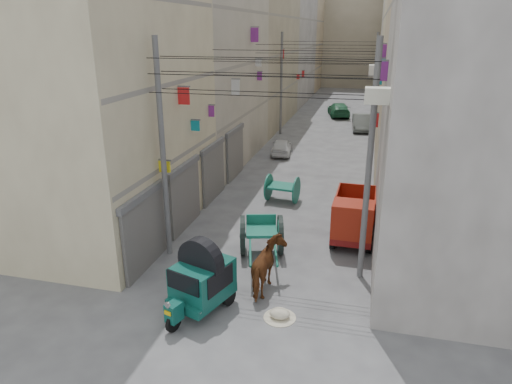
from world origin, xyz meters
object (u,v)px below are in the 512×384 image
(second_cart, at_px, (282,188))
(horse, at_px, (268,267))
(feed_sack, at_px, (280,313))
(tonga_cart, at_px, (262,235))
(distant_car_green, at_px, (339,110))
(distant_car_white, at_px, (282,147))
(auto_rickshaw, at_px, (201,278))
(distant_car_grey, at_px, (361,123))
(mini_truck, at_px, (353,220))

(second_cart, distance_m, horse, 8.37)
(feed_sack, relative_size, horse, 0.30)
(tonga_cart, distance_m, distant_car_green, 30.65)
(second_cart, xyz_separation_m, distant_car_green, (0.88, 24.86, -0.06))
(horse, relative_size, distant_car_white, 0.64)
(auto_rickshaw, distance_m, feed_sack, 2.58)
(feed_sack, relative_size, distant_car_grey, 0.15)
(horse, height_order, distant_car_grey, horse)
(second_cart, xyz_separation_m, feed_sack, (1.81, -9.70, -0.57))
(tonga_cart, bearing_deg, auto_rickshaw, -117.87)
(second_cart, height_order, distant_car_green, second_cart)
(mini_truck, height_order, horse, mini_truck)
(distant_car_grey, bearing_deg, mini_truck, -93.76)
(auto_rickshaw, height_order, distant_car_white, auto_rickshaw)
(distant_car_white, bearing_deg, distant_car_grey, -123.89)
(horse, xyz_separation_m, distant_car_green, (-0.26, 33.16, -0.20))
(auto_rickshaw, bearing_deg, mini_truck, 72.66)
(mini_truck, bearing_deg, distant_car_white, 114.18)
(tonga_cart, height_order, distant_car_white, tonga_cart)
(distant_car_green, bearing_deg, feed_sack, 79.98)
(second_cart, height_order, distant_car_grey, second_cart)
(auto_rickshaw, xyz_separation_m, horse, (1.73, 1.52, -0.20))
(second_cart, bearing_deg, distant_car_white, 107.59)
(distant_car_grey, bearing_deg, distant_car_green, 105.94)
(auto_rickshaw, distance_m, tonga_cart, 4.15)
(auto_rickshaw, relative_size, tonga_cart, 0.73)
(feed_sack, bearing_deg, auto_rickshaw, -177.27)
(mini_truck, xyz_separation_m, horse, (-2.51, -4.38, -0.10))
(distant_car_white, relative_size, distant_car_green, 0.70)
(auto_rickshaw, distance_m, distant_car_white, 18.83)
(auto_rickshaw, distance_m, second_cart, 9.84)
(auto_rickshaw, bearing_deg, distant_car_white, 111.97)
(mini_truck, relative_size, horse, 1.76)
(horse, height_order, distant_car_white, horse)
(distant_car_grey, bearing_deg, horse, -99.27)
(second_cart, xyz_separation_m, distant_car_white, (-1.79, 8.96, -0.17))
(distant_car_green, bearing_deg, distant_car_grey, 99.13)
(mini_truck, relative_size, distant_car_grey, 0.90)
(second_cart, bearing_deg, auto_rickshaw, -87.15)
(tonga_cart, height_order, horse, horse)
(distant_car_white, xyz_separation_m, distant_car_grey, (5.04, 9.61, 0.12))
(horse, distance_m, distant_car_grey, 26.95)
(mini_truck, distance_m, distant_car_grey, 22.49)
(auto_rickshaw, bearing_deg, second_cart, 104.87)
(tonga_cart, bearing_deg, horse, -87.06)
(tonga_cart, bearing_deg, second_cart, 77.89)
(auto_rickshaw, height_order, distant_car_green, auto_rickshaw)
(distant_car_white, relative_size, distant_car_grey, 0.80)
(second_cart, relative_size, horse, 0.81)
(second_cart, bearing_deg, tonga_cart, -80.59)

